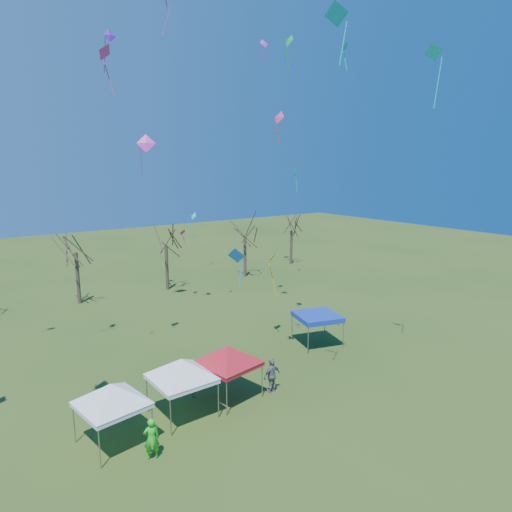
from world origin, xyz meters
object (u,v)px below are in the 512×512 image
(tree_5, at_px, (292,218))
(tent_white_west, at_px, (111,388))
(tree_2, at_px, (74,234))
(tent_red, at_px, (228,349))
(tree_4, at_px, (245,222))
(person_grey, at_px, (272,375))
(tree_3, at_px, (165,229))
(person_green, at_px, (152,439))
(tent_blue, at_px, (317,317))
(tent_white_mid, at_px, (181,363))

(tree_5, distance_m, tent_white_west, 39.16)
(tree_2, distance_m, tent_red, 22.48)
(tree_4, distance_m, person_grey, 26.86)
(tree_3, bearing_deg, tree_5, 6.52)
(tree_4, relative_size, tent_red, 2.08)
(tree_4, bearing_deg, person_green, -131.25)
(tent_blue, bearing_deg, tree_4, 69.82)
(tent_white_mid, distance_m, person_grey, 5.40)
(tree_4, relative_size, tent_blue, 2.29)
(tree_2, distance_m, person_green, 25.42)
(tree_2, height_order, tree_4, tree_2)
(person_green, bearing_deg, tree_5, -121.49)
(tree_4, xyz_separation_m, tent_red, (-15.88, -21.75, -3.32))
(tree_3, xyz_separation_m, tent_white_mid, (-9.32, -21.94, -3.31))
(tree_2, bearing_deg, tent_white_west, -101.19)
(tree_4, bearing_deg, tent_white_west, -134.94)
(tent_blue, bearing_deg, tree_2, 118.81)
(person_grey, bearing_deg, person_green, 6.45)
(tree_5, relative_size, tent_blue, 2.17)
(tent_blue, relative_size, person_green, 1.89)
(tree_5, relative_size, tent_red, 1.97)
(tent_white_west, distance_m, tent_blue, 15.51)
(person_green, bearing_deg, tent_blue, -143.26)
(tent_white_west, relative_size, tent_white_mid, 0.95)
(tent_white_west, bearing_deg, tent_blue, 11.72)
(tent_white_west, height_order, person_green, tent_white_west)
(person_grey, bearing_deg, tree_3, -106.36)
(tent_red, bearing_deg, tent_white_west, -175.55)
(tent_white_mid, relative_size, person_grey, 2.05)
(tree_2, height_order, tree_3, tree_2)
(tent_white_mid, height_order, tent_red, tent_white_mid)
(person_green, bearing_deg, person_grey, -151.00)
(tree_2, xyz_separation_m, tent_blue, (10.70, -19.47, -4.28))
(tree_5, bearing_deg, tree_2, -176.30)
(tree_2, relative_size, tree_4, 1.04)
(tree_2, height_order, tent_red, tree_2)
(tree_2, xyz_separation_m, tree_4, (17.72, -0.38, -0.23))
(tent_white_mid, xyz_separation_m, tent_red, (2.77, 0.15, -0.03))
(tree_2, relative_size, tree_5, 1.10)
(tree_2, height_order, tent_blue, tree_2)
(tent_blue, bearing_deg, person_grey, -152.07)
(tree_3, bearing_deg, tent_white_west, -120.01)
(tent_white_west, relative_size, tent_blue, 1.07)
(tree_3, height_order, tent_white_mid, tree_3)
(tent_blue, distance_m, person_grey, 7.53)
(tent_red, height_order, person_green, tent_red)
(tree_3, relative_size, tree_4, 1.00)
(tree_4, bearing_deg, tent_white_mid, -130.42)
(tent_red, bearing_deg, person_green, -155.26)
(tree_2, height_order, tent_white_mid, tree_2)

